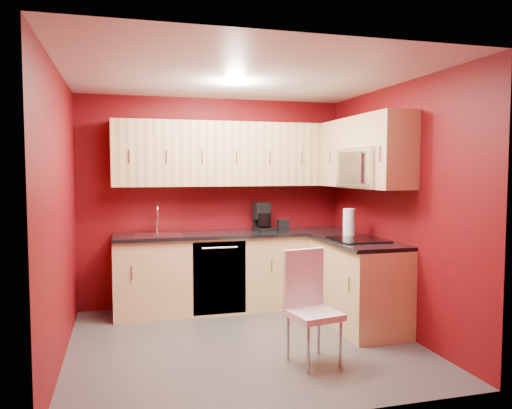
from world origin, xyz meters
name	(u,v)px	position (x,y,z in m)	size (l,w,h in m)	color
floor	(243,343)	(0.00, 0.00, 0.00)	(3.20, 3.20, 0.00)	#454240
ceiling	(243,76)	(0.00, 0.00, 2.50)	(3.20, 3.20, 0.00)	white
wall_back	(214,202)	(0.00, 1.50, 1.25)	(3.20, 3.20, 0.00)	#5E0809
wall_front	(298,231)	(0.00, -1.50, 1.25)	(3.20, 3.20, 0.00)	#5E0809
wall_left	(60,216)	(-1.60, 0.00, 1.25)	(3.00, 3.00, 0.00)	#5E0809
wall_right	(396,208)	(1.60, 0.00, 1.25)	(3.00, 3.00, 0.00)	#5E0809
base_cabinets_back	(236,272)	(0.20, 1.20, 0.43)	(2.80, 0.60, 0.87)	#E4C882
base_cabinets_right	(357,284)	(1.30, 0.25, 0.43)	(0.60, 1.30, 0.87)	#E4C882
countertop_back	(236,234)	(0.20, 1.19, 0.89)	(2.80, 0.63, 0.04)	black
countertop_right	(357,241)	(1.29, 0.23, 0.89)	(0.63, 1.27, 0.04)	black
upper_cabinets_back	(233,154)	(0.20, 1.32, 1.83)	(2.80, 0.35, 0.75)	#D8BC7A
upper_cabinets_right	(361,147)	(1.42, 0.44, 1.89)	(0.35, 1.55, 0.75)	#D8BC7A
microwave	(369,168)	(1.39, 0.20, 1.66)	(0.42, 0.76, 0.42)	silver
cooktop	(358,240)	(1.28, 0.20, 0.92)	(0.50, 0.55, 0.01)	black
sink	(158,231)	(-0.70, 1.20, 0.94)	(0.52, 0.42, 0.35)	silver
dishwasher_front	(220,278)	(-0.05, 0.91, 0.43)	(0.60, 0.02, 0.82)	black
downlight	(236,83)	(0.00, 0.30, 2.48)	(0.20, 0.20, 0.01)	white
coffee_maker	(265,217)	(0.57, 1.26, 1.08)	(0.20, 0.27, 0.33)	black
napkin_holder	(283,225)	(0.76, 1.12, 0.98)	(0.13, 0.13, 0.14)	black
paper_towel	(349,223)	(1.31, 0.47, 1.06)	(0.17, 0.17, 0.31)	white
dining_chair	(314,308)	(0.46, -0.64, 0.48)	(0.39, 0.40, 0.96)	white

